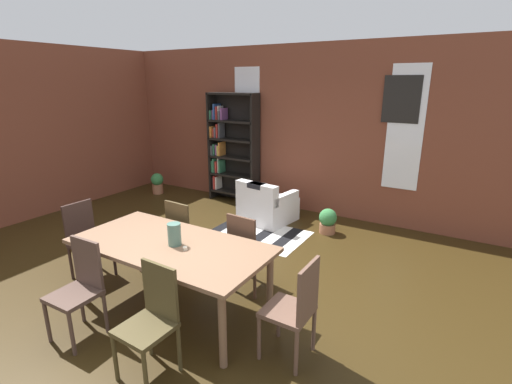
# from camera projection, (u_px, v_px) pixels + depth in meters

# --- Properties ---
(ground_plane) EXTENTS (10.87, 10.87, 0.00)m
(ground_plane) POSITION_uv_depth(u_px,v_px,m) (195.00, 300.00, 4.17)
(ground_plane) COLOR #33250E
(back_wall_brick) EXTENTS (9.36, 0.12, 3.00)m
(back_wall_brick) POSITION_uv_depth(u_px,v_px,m) (319.00, 132.00, 6.63)
(back_wall_brick) COLOR brown
(back_wall_brick) RESTS_ON ground
(window_pane_0) EXTENTS (0.55, 0.02, 1.95)m
(window_pane_0) POSITION_uv_depth(u_px,v_px,m) (247.00, 119.00, 7.25)
(window_pane_0) COLOR white
(window_pane_1) EXTENTS (0.55, 0.02, 1.95)m
(window_pane_1) POSITION_uv_depth(u_px,v_px,m) (405.00, 129.00, 5.81)
(window_pane_1) COLOR white
(dining_table) EXTENTS (2.09, 1.02, 0.77)m
(dining_table) POSITION_uv_depth(u_px,v_px,m) (171.00, 250.00, 3.81)
(dining_table) COLOR brown
(dining_table) RESTS_ON ground
(vase_on_table) EXTENTS (0.14, 0.14, 0.23)m
(vase_on_table) POSITION_uv_depth(u_px,v_px,m) (174.00, 234.00, 3.72)
(vase_on_table) COLOR #4C7266
(vase_on_table) RESTS_ON dining_table
(tealight_candle_0) EXTENTS (0.04, 0.04, 0.03)m
(tealight_candle_0) POSITION_uv_depth(u_px,v_px,m) (185.00, 248.00, 3.63)
(tealight_candle_0) COLOR silver
(tealight_candle_0) RESTS_ON dining_table
(dining_chair_near_right) EXTENTS (0.41, 0.41, 0.95)m
(dining_chair_near_right) POSITION_uv_depth(u_px,v_px,m) (152.00, 318.00, 3.02)
(dining_chair_near_right) COLOR #473C20
(dining_chair_near_right) RESTS_ON ground
(dining_chair_near_left) EXTENTS (0.41, 0.41, 0.95)m
(dining_chair_near_left) POSITION_uv_depth(u_px,v_px,m) (80.00, 286.00, 3.49)
(dining_chair_near_left) COLOR #4D382F
(dining_chair_near_left) RESTS_ON ground
(dining_chair_head_right) EXTENTS (0.41, 0.41, 0.95)m
(dining_chair_head_right) POSITION_uv_depth(u_px,v_px,m) (295.00, 307.00, 3.17)
(dining_chair_head_right) COLOR brown
(dining_chair_head_right) RESTS_ON ground
(dining_chair_head_left) EXTENTS (0.42, 0.42, 0.95)m
(dining_chair_head_left) POSITION_uv_depth(u_px,v_px,m) (86.00, 238.00, 4.56)
(dining_chair_head_left) COLOR #34221D
(dining_chair_head_left) RESTS_ON ground
(dining_chair_far_left) EXTENTS (0.42, 0.42, 0.95)m
(dining_chair_far_left) POSITION_uv_depth(u_px,v_px,m) (185.00, 233.00, 4.70)
(dining_chair_far_left) COLOR #45361E
(dining_chair_far_left) RESTS_ON ground
(dining_chair_far_right) EXTENTS (0.43, 0.43, 0.95)m
(dining_chair_far_right) POSITION_uv_depth(u_px,v_px,m) (247.00, 250.00, 4.24)
(dining_chair_far_right) COLOR #4F3527
(dining_chair_far_right) RESTS_ON ground
(bookshelf_tall) EXTENTS (1.06, 0.31, 2.16)m
(bookshelf_tall) POSITION_uv_depth(u_px,v_px,m) (230.00, 147.00, 7.40)
(bookshelf_tall) COLOR black
(bookshelf_tall) RESTS_ON ground
(armchair_white) EXTENTS (0.91, 0.91, 0.75)m
(armchair_white) POSITION_uv_depth(u_px,v_px,m) (266.00, 206.00, 6.45)
(armchair_white) COLOR white
(armchair_white) RESTS_ON ground
(potted_plant_by_shelf) EXTENTS (0.29, 0.29, 0.41)m
(potted_plant_by_shelf) POSITION_uv_depth(u_px,v_px,m) (328.00, 221.00, 5.97)
(potted_plant_by_shelf) COLOR #9E6042
(potted_plant_by_shelf) RESTS_ON ground
(potted_plant_corner) EXTENTS (0.27, 0.27, 0.45)m
(potted_plant_corner) POSITION_uv_depth(u_px,v_px,m) (157.00, 183.00, 8.09)
(potted_plant_corner) COLOR #9E6042
(potted_plant_corner) RESTS_ON ground
(striped_rug) EXTENTS (1.52, 1.05, 0.01)m
(striped_rug) POSITION_uv_depth(u_px,v_px,m) (258.00, 234.00, 5.98)
(striped_rug) COLOR black
(striped_rug) RESTS_ON ground
(framed_picture) EXTENTS (0.56, 0.03, 0.72)m
(framed_picture) POSITION_uv_depth(u_px,v_px,m) (402.00, 99.00, 5.72)
(framed_picture) COLOR black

